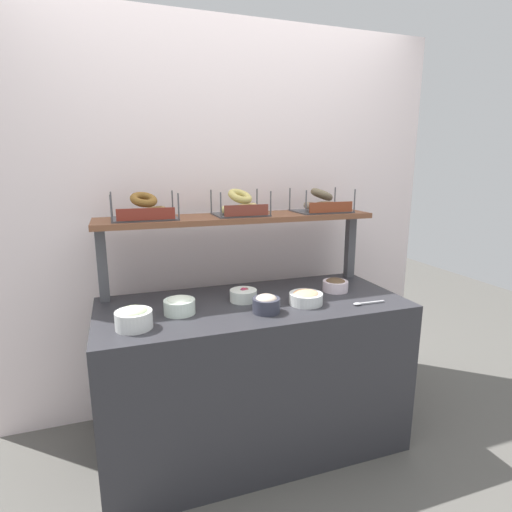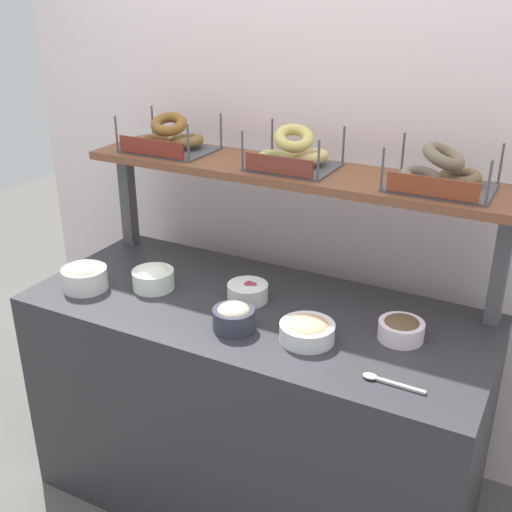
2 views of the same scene
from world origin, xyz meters
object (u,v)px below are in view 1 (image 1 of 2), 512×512
at_px(bowl_scallion_spread, 134,318).
at_px(bowl_tuna_salad, 266,303).
at_px(serving_spoon_near_plate, 364,303).
at_px(bowl_chocolate_spread, 335,285).
at_px(bagel_basket_cinnamon_raisin, 144,211).
at_px(bowl_lox_spread, 306,297).
at_px(bowl_beet_salad, 243,295).
at_px(bagel_basket_plain, 240,207).
at_px(bowl_cream_cheese, 179,305).
at_px(bagel_basket_poppy, 321,204).

relative_size(bowl_scallion_spread, bowl_tuna_salad, 1.19).
bearing_deg(serving_spoon_near_plate, bowl_chocolate_spread, 95.52).
relative_size(bowl_scallion_spread, bagel_basket_cinnamon_raisin, 0.49).
height_order(bowl_lox_spread, bowl_beet_salad, bowl_lox_spread).
bearing_deg(bowl_beet_salad, serving_spoon_near_plate, -24.36).
bearing_deg(bowl_beet_salad, bagel_basket_plain, 76.63).
height_order(bowl_scallion_spread, bagel_basket_cinnamon_raisin, bagel_basket_cinnamon_raisin).
relative_size(bowl_cream_cheese, bagel_basket_plain, 0.52).
distance_m(bowl_tuna_salad, bowl_beet_salad, 0.21).
bearing_deg(serving_spoon_near_plate, bagel_basket_cinnamon_raisin, 154.80).
relative_size(bowl_chocolate_spread, bagel_basket_cinnamon_raisin, 0.43).
relative_size(bowl_scallion_spread, bowl_chocolate_spread, 1.13).
bearing_deg(bowl_chocolate_spread, bowl_cream_cheese, -175.44).
xyz_separation_m(bowl_scallion_spread, bowl_tuna_salad, (0.63, -0.00, -0.01)).
height_order(bowl_chocolate_spread, bagel_basket_plain, bagel_basket_plain).
distance_m(bowl_scallion_spread, bagel_basket_cinnamon_raisin, 0.61).
height_order(bowl_chocolate_spread, bagel_basket_cinnamon_raisin, bagel_basket_cinnamon_raisin).
xyz_separation_m(bowl_lox_spread, bagel_basket_cinnamon_raisin, (-0.77, 0.39, 0.44)).
relative_size(bowl_chocolate_spread, serving_spoon_near_plate, 0.80).
height_order(bowl_beet_salad, bowl_chocolate_spread, bowl_chocolate_spread).
distance_m(bowl_chocolate_spread, bagel_basket_plain, 0.71).
distance_m(bowl_lox_spread, bagel_basket_plain, 0.63).
bearing_deg(bagel_basket_cinnamon_raisin, bowl_beet_salad, -26.21).
distance_m(bowl_cream_cheese, bagel_basket_cinnamon_raisin, 0.55).
bearing_deg(bagel_basket_plain, serving_spoon_near_plate, -43.41).
distance_m(serving_spoon_near_plate, bagel_basket_plain, 0.86).
bearing_deg(bowl_scallion_spread, bowl_lox_spread, 2.95).
relative_size(bagel_basket_plain, bagel_basket_poppy, 0.89).
height_order(bowl_chocolate_spread, bagel_basket_poppy, bagel_basket_poppy).
distance_m(bowl_lox_spread, bagel_basket_poppy, 0.65).
relative_size(bowl_beet_salad, bagel_basket_plain, 0.49).
bearing_deg(bowl_scallion_spread, bowl_beet_salad, 19.13).
xyz_separation_m(serving_spoon_near_plate, bagel_basket_poppy, (-0.01, 0.49, 0.47)).
relative_size(bowl_beet_salad, bowl_cream_cheese, 0.94).
bearing_deg(bowl_lox_spread, bowl_chocolate_spread, 29.57).
xyz_separation_m(bagel_basket_cinnamon_raisin, bagel_basket_plain, (0.53, 0.00, 0.00)).
height_order(serving_spoon_near_plate, bagel_basket_cinnamon_raisin, bagel_basket_cinnamon_raisin).
xyz_separation_m(bowl_lox_spread, bagel_basket_plain, (-0.24, 0.39, 0.44)).
xyz_separation_m(bowl_scallion_spread, bagel_basket_poppy, (1.14, 0.43, 0.43)).
bearing_deg(serving_spoon_near_plate, bowl_tuna_salad, 173.23).
bearing_deg(bowl_tuna_salad, bagel_basket_poppy, 39.87).
bearing_deg(bagel_basket_cinnamon_raisin, bagel_basket_plain, 0.01).
xyz_separation_m(bowl_lox_spread, serving_spoon_near_plate, (0.28, -0.11, -0.03)).
height_order(bowl_tuna_salad, bowl_beet_salad, bowl_tuna_salad).
bearing_deg(bowl_chocolate_spread, bagel_basket_cinnamon_raisin, 166.86).
relative_size(bowl_lox_spread, bagel_basket_poppy, 0.54).
distance_m(bowl_lox_spread, bowl_cream_cheese, 0.65).
bearing_deg(bowl_tuna_salad, serving_spoon_near_plate, -6.77).
xyz_separation_m(bowl_chocolate_spread, bagel_basket_plain, (-0.50, 0.24, 0.44)).
distance_m(bowl_chocolate_spread, bowl_cream_cheese, 0.91).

